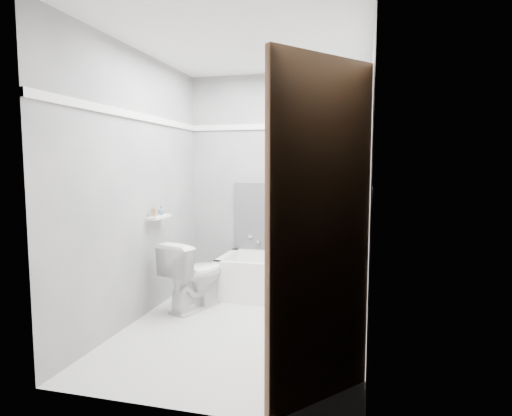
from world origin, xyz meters
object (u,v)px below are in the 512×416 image
(bathtub, at_px, (291,278))
(toilet, at_px, (194,275))
(office_chair, at_px, (335,238))
(soap_bottle_a, at_px, (154,211))
(door, at_px, (366,245))
(soap_bottle_b, at_px, (161,210))

(bathtub, relative_size, toilet, 2.23)
(office_chair, xyz_separation_m, soap_bottle_a, (-1.61, -0.79, 0.32))
(bathtub, distance_m, door, 2.46)
(office_chair, bearing_deg, door, -65.97)
(soap_bottle_a, bearing_deg, toilet, 28.60)
(bathtub, distance_m, office_chair, 0.63)
(bathtub, xyz_separation_m, door, (0.75, -2.21, 0.79))
(office_chair, bearing_deg, toilet, -138.19)
(office_chair, xyz_separation_m, toilet, (-1.29, -0.62, -0.32))
(soap_bottle_a, bearing_deg, soap_bottle_b, 90.00)
(door, distance_m, soap_bottle_a, 2.41)
(toilet, xyz_separation_m, soap_bottle_a, (-0.32, -0.17, 0.64))
(bathtub, height_order, soap_bottle_b, soap_bottle_b)
(door, bearing_deg, office_chair, 97.72)
(soap_bottle_a, bearing_deg, bathtub, 32.57)
(door, bearing_deg, bathtub, 108.75)
(toilet, bearing_deg, bathtub, -126.16)
(door, height_order, soap_bottle_a, door)
(soap_bottle_a, relative_size, soap_bottle_b, 1.29)
(soap_bottle_a, bearing_deg, door, -37.30)
(soap_bottle_b, bearing_deg, office_chair, 21.99)
(office_chair, relative_size, soap_bottle_a, 9.84)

